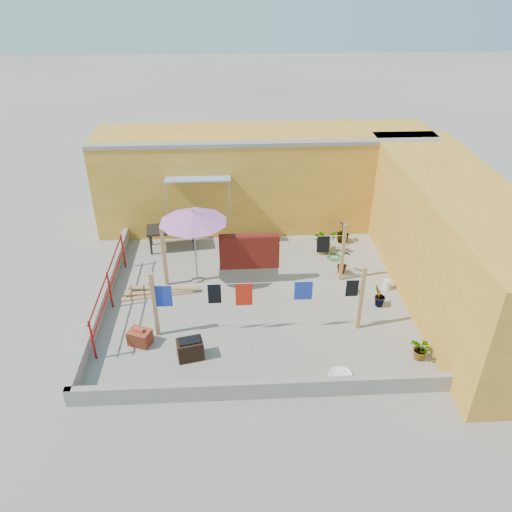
% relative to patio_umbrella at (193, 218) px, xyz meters
% --- Properties ---
extents(ground, '(80.00, 80.00, 0.00)m').
position_rel_patio_umbrella_xyz_m(ground, '(1.65, -0.99, -2.02)').
color(ground, '#9E998E').
rests_on(ground, ground).
extents(wall_back, '(11.00, 3.27, 3.21)m').
position_rel_patio_umbrella_xyz_m(wall_back, '(2.14, 3.71, -0.41)').
color(wall_back, gold).
rests_on(wall_back, ground).
extents(wall_right, '(2.40, 9.00, 3.20)m').
position_rel_patio_umbrella_xyz_m(wall_right, '(6.85, -0.99, -0.42)').
color(wall_right, gold).
rests_on(wall_right, ground).
extents(parapet_front, '(8.30, 0.16, 0.44)m').
position_rel_patio_umbrella_xyz_m(parapet_front, '(1.65, -4.57, -1.80)').
color(parapet_front, gray).
rests_on(parapet_front, ground).
extents(parapet_left, '(0.16, 7.30, 0.44)m').
position_rel_patio_umbrella_xyz_m(parapet_left, '(-2.43, -0.99, -1.80)').
color(parapet_left, gray).
rests_on(parapet_left, ground).
extents(red_railing, '(0.05, 4.20, 1.10)m').
position_rel_patio_umbrella_xyz_m(red_railing, '(-2.20, -1.19, -1.30)').
color(red_railing, maroon).
rests_on(red_railing, ground).
extents(clothesline_rig, '(5.09, 2.35, 1.80)m').
position_rel_patio_umbrella_xyz_m(clothesline_rig, '(1.53, -0.44, -1.02)').
color(clothesline_rig, tan).
rests_on(clothesline_rig, ground).
extents(patio_umbrella, '(1.96, 1.96, 2.25)m').
position_rel_patio_umbrella_xyz_m(patio_umbrella, '(0.00, 0.00, 0.00)').
color(patio_umbrella, gray).
rests_on(patio_umbrella, ground).
extents(outdoor_table, '(1.62, 0.95, 0.72)m').
position_rel_patio_umbrella_xyz_m(outdoor_table, '(-0.88, 1.93, -1.38)').
color(outdoor_table, black).
rests_on(outdoor_table, ground).
extents(brick_stack, '(0.63, 0.55, 0.45)m').
position_rel_patio_umbrella_xyz_m(brick_stack, '(-1.24, -2.71, -1.83)').
color(brick_stack, '#A03F25').
rests_on(brick_stack, ground).
extents(lumber_pile, '(2.13, 0.60, 0.13)m').
position_rel_patio_umbrella_xyz_m(lumber_pile, '(-1.00, -0.64, -1.96)').
color(lumber_pile, tan).
rests_on(lumber_pile, ground).
extents(brazier, '(0.67, 0.52, 0.53)m').
position_rel_patio_umbrella_xyz_m(brazier, '(-0.00, -3.27, -1.76)').
color(brazier, black).
rests_on(brazier, ground).
extents(white_basin, '(0.54, 0.54, 0.09)m').
position_rel_patio_umbrella_xyz_m(white_basin, '(3.38, -4.09, -1.97)').
color(white_basin, silver).
rests_on(white_basin, ground).
extents(water_jug_a, '(0.23, 0.23, 0.36)m').
position_rel_patio_umbrella_xyz_m(water_jug_a, '(4.30, -0.88, -1.86)').
color(water_jug_a, silver).
rests_on(water_jug_a, ground).
extents(water_jug_b, '(0.21, 0.21, 0.34)m').
position_rel_patio_umbrella_xyz_m(water_jug_b, '(5.35, -0.74, -1.87)').
color(water_jug_b, silver).
rests_on(water_jug_b, ground).
extents(green_hose, '(0.47, 0.47, 0.07)m').
position_rel_patio_umbrella_xyz_m(green_hose, '(4.21, 1.02, -1.99)').
color(green_hose, '#1A7626').
rests_on(green_hose, ground).
extents(plant_back_a, '(0.91, 0.85, 0.81)m').
position_rel_patio_umbrella_xyz_m(plant_back_a, '(3.93, 1.39, -1.62)').
color(plant_back_a, '#1B5819').
rests_on(plant_back_a, ground).
extents(plant_back_b, '(0.42, 0.42, 0.73)m').
position_rel_patio_umbrella_xyz_m(plant_back_b, '(4.65, 2.01, -1.66)').
color(plant_back_b, '#1B5819').
rests_on(plant_back_b, ground).
extents(plant_right_a, '(0.56, 0.54, 0.89)m').
position_rel_patio_umbrella_xyz_m(plant_right_a, '(4.26, 0.14, -1.58)').
color(plant_right_a, '#1B5819').
rests_on(plant_right_a, ground).
extents(plant_right_b, '(0.46, 0.45, 0.66)m').
position_rel_patio_umbrella_xyz_m(plant_right_b, '(4.90, -1.53, -1.70)').
color(plant_right_b, '#1B5819').
rests_on(plant_right_b, ground).
extents(plant_right_c, '(0.62, 0.65, 0.56)m').
position_rel_patio_umbrella_xyz_m(plant_right_c, '(5.35, -3.59, -1.74)').
color(plant_right_c, '#1B5819').
rests_on(plant_right_c, ground).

